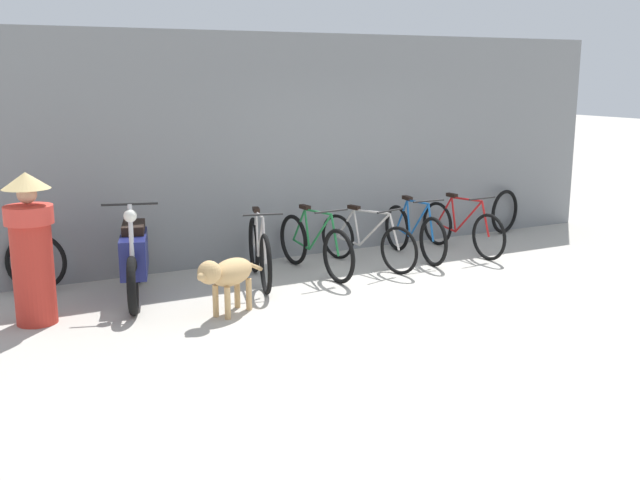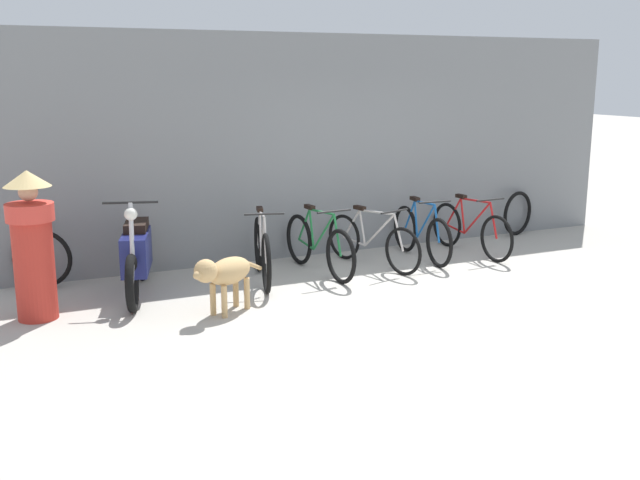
% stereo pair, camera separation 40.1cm
% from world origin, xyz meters
% --- Properties ---
extents(ground_plane, '(60.00, 60.00, 0.00)m').
position_xyz_m(ground_plane, '(0.00, 0.00, 0.00)').
color(ground_plane, '#ADA89E').
extents(shop_wall_back, '(9.06, 0.20, 2.98)m').
position_xyz_m(shop_wall_back, '(0.00, 3.01, 1.49)').
color(shop_wall_back, slate).
rests_on(shop_wall_back, ground).
extents(bicycle_0, '(0.56, 1.65, 0.91)m').
position_xyz_m(bicycle_0, '(-1.54, 1.94, 0.37)').
color(bicycle_0, black).
rests_on(bicycle_0, ground).
extents(bicycle_1, '(0.46, 1.73, 0.87)m').
position_xyz_m(bicycle_1, '(-0.76, 1.99, 0.35)').
color(bicycle_1, black).
rests_on(bicycle_1, ground).
extents(bicycle_2, '(0.57, 1.66, 0.80)m').
position_xyz_m(bicycle_2, '(-0.00, 1.99, 0.33)').
color(bicycle_2, black).
rests_on(bicycle_2, ground).
extents(bicycle_3, '(0.46, 1.61, 0.85)m').
position_xyz_m(bicycle_3, '(0.80, 2.08, 0.35)').
color(bicycle_3, black).
rests_on(bicycle_3, ground).
extents(bicycle_4, '(0.46, 1.71, 0.83)m').
position_xyz_m(bicycle_4, '(1.58, 2.05, 0.34)').
color(bicycle_4, black).
rests_on(bicycle_4, ground).
extents(motorcycle, '(0.69, 1.84, 1.14)m').
position_xyz_m(motorcycle, '(-3.02, 1.99, 0.46)').
color(motorcycle, black).
rests_on(motorcycle, ground).
extents(stray_dog, '(0.94, 0.64, 0.65)m').
position_xyz_m(stray_dog, '(-2.33, 0.92, 0.44)').
color(stray_dog, tan).
rests_on(stray_dog, ground).
extents(person_in_robes, '(0.63, 0.63, 1.53)m').
position_xyz_m(person_in_robes, '(-4.13, 1.58, 0.80)').
color(person_in_robes, '#B72D23').
rests_on(person_in_robes, ground).
extents(spare_tire_left, '(0.66, 0.31, 0.70)m').
position_xyz_m(spare_tire_left, '(-3.97, 2.76, 0.35)').
color(spare_tire_left, black).
rests_on(spare_tire_left, ground).
extents(spare_tire_right, '(0.68, 0.24, 0.69)m').
position_xyz_m(spare_tire_right, '(2.98, 2.76, 0.34)').
color(spare_tire_right, black).
rests_on(spare_tire_right, ground).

